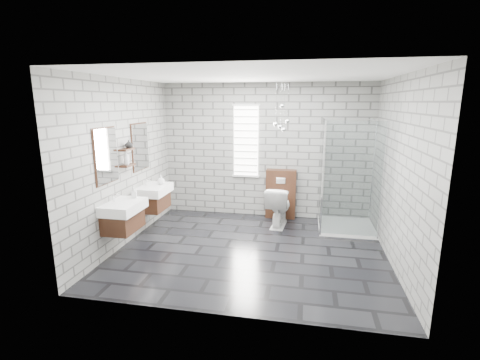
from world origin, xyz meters
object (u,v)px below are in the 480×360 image
(shower_enclosure, at_px, (342,204))
(cistern_panel, at_px, (281,194))
(toilet, at_px, (279,206))
(vanity_left, at_px, (121,208))
(vanity_right, at_px, (152,191))

(shower_enclosure, bearing_deg, cistern_panel, 156.03)
(toilet, bearing_deg, vanity_left, 43.92)
(cistern_panel, relative_size, toilet, 1.30)
(vanity_left, height_order, toilet, vanity_left)
(toilet, bearing_deg, vanity_right, 22.76)
(vanity_left, distance_m, toilet, 2.89)
(vanity_right, relative_size, shower_enclosure, 0.77)
(vanity_left, distance_m, shower_enclosure, 3.83)
(toilet, bearing_deg, shower_enclosure, -176.40)
(vanity_right, distance_m, shower_enclosure, 3.48)
(shower_enclosure, bearing_deg, vanity_left, -153.01)
(vanity_right, relative_size, toilet, 2.05)
(vanity_left, bearing_deg, toilet, 38.35)
(shower_enclosure, distance_m, toilet, 1.17)
(vanity_left, xyz_separation_m, cistern_panel, (2.24, 2.25, -0.26))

